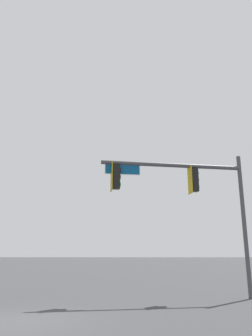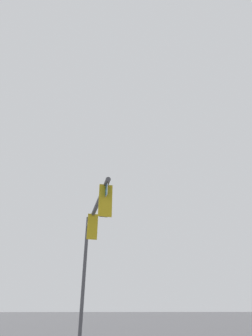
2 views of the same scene
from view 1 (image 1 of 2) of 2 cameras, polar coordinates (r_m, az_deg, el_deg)
ground_plane at (r=10.98m, az=-18.10°, el=-24.16°), size 400.00×400.00×0.00m
signal_pole_near at (r=15.47m, az=10.18°, el=-3.33°), size 6.75×1.49×6.56m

